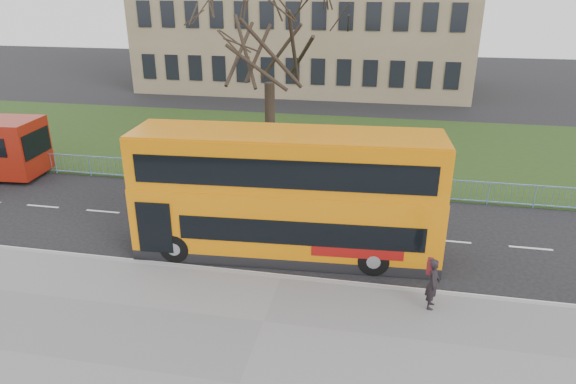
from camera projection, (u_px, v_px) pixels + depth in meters
The scene contains 8 objects.
ground at pixel (290, 258), 19.08m from camera, with size 120.00×120.00×0.00m, color black.
kerb at pixel (281, 278), 17.65m from camera, with size 80.00×0.20×0.14m, color gray.
grass_verge at pixel (333, 146), 32.07m from camera, with size 80.00×15.40×0.08m, color #213914.
guard_railing at pixel (315, 182), 24.87m from camera, with size 40.00×0.12×1.10m, color #7097C7, non-canonical shape.
bare_tree at pixel (269, 66), 26.63m from camera, with size 7.58×7.58×10.82m, color black, non-canonical shape.
civic_building at pixel (307, 11), 49.14m from camera, with size 30.00×15.00×14.00m, color #7C6E4F.
yellow_bus at pixel (286, 192), 18.53m from camera, with size 11.18×3.31×4.63m.
pedestrian at pixel (433, 284), 15.67m from camera, with size 0.61×0.40×1.67m, color black.
Camera 1 is at (3.14, -16.45, 9.47)m, focal length 32.00 mm.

